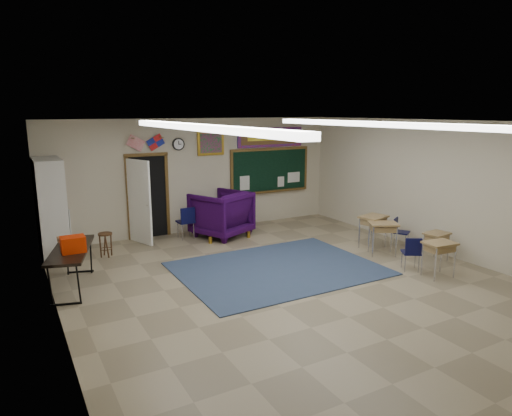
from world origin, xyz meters
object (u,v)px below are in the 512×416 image
student_desk_front_left (383,237)px  student_desk_front_right (373,230)px  wooden_stool (106,244)px  wingback_armchair (221,214)px  folding_table (72,266)px

student_desk_front_left → student_desk_front_right: (0.20, 0.53, 0.02)m
wooden_stool → wingback_armchair: bearing=6.2°
folding_table → wooden_stool: 1.83m
student_desk_front_left → folding_table: 6.51m
wingback_armchair → wooden_stool: (-2.98, -0.32, -0.31)m
student_desk_front_left → wooden_stool: (-5.48, 2.89, -0.13)m
student_desk_front_left → student_desk_front_right: size_ratio=0.99×
wingback_armchair → folding_table: 4.33m
wingback_armchair → wooden_stool: 3.01m
wingback_armchair → folding_table: size_ratio=0.67×
wingback_armchair → student_desk_front_right: (2.70, -2.68, -0.16)m
student_desk_front_right → wooden_stool: size_ratio=1.42×
folding_table → wooden_stool: folding_table is taller
student_desk_front_left → folding_table: folding_table is taller
wingback_armchair → folding_table: (-3.88, -1.91, -0.18)m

